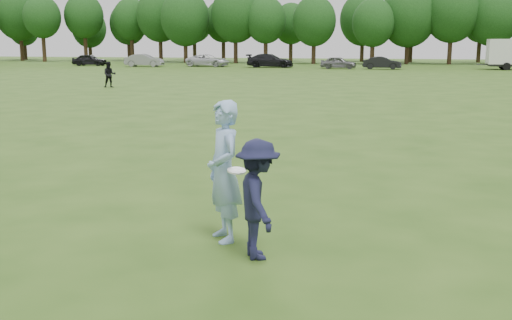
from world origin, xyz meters
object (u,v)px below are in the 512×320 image
object	(u,v)px
car_d	(270,61)
car_e	(338,63)
car_f	(382,63)
thrower	(224,171)
car_b	(144,60)
defender	(258,199)
car_a	(90,60)
car_c	(208,61)
player_far_a	(109,75)

from	to	relation	value
car_d	car_e	bearing A→B (deg)	-104.46
car_e	car_f	size ratio (longest dim) A/B	0.96
thrower	car_b	xyz separation A→B (m)	(-26.54, 58.72, -0.30)
car_d	car_e	xyz separation A→B (m)	(7.99, -1.73, -0.11)
defender	car_a	world-z (taller)	defender
car_d	car_e	world-z (taller)	car_d
thrower	defender	size ratio (longest dim) A/B	1.27
car_b	car_f	distance (m)	27.64
car_a	car_e	world-z (taller)	car_a
car_b	defender	bearing A→B (deg)	-161.39
defender	car_c	distance (m)	64.54
car_b	car_d	distance (m)	15.01
car_d	car_f	xyz separation A→B (m)	(12.67, -1.75, -0.10)
player_far_a	car_f	size ratio (longest dim) A/B	0.41
car_f	thrower	bearing A→B (deg)	-179.42
car_b	car_e	size ratio (longest dim) A/B	1.16
car_b	player_far_a	bearing A→B (deg)	-166.55
car_e	car_f	xyz separation A→B (m)	(4.68, -0.01, 0.01)
defender	car_f	distance (m)	58.84
player_far_a	car_c	xyz separation A→B (m)	(-3.77, 33.15, -0.12)
car_c	defender	bearing A→B (deg)	-156.95
thrower	car_b	world-z (taller)	thrower
car_a	car_b	bearing A→B (deg)	-103.79
thrower	car_a	distance (m)	69.03
defender	car_d	distance (m)	61.80
car_e	player_far_a	bearing A→B (deg)	159.37
car_e	car_c	bearing A→B (deg)	81.59
car_b	car_f	xyz separation A→B (m)	(27.64, -0.50, -0.07)
player_far_a	car_d	bearing A→B (deg)	55.98
player_far_a	car_f	xyz separation A→B (m)	(16.64, 30.62, -0.16)
car_c	player_far_a	bearing A→B (deg)	-168.48
player_far_a	car_a	xyz separation A→B (m)	(-18.71, 32.32, -0.12)
thrower	car_f	xyz separation A→B (m)	(1.09, 58.22, -0.37)
car_d	defender	bearing A→B (deg)	-170.80
player_far_a	car_f	bearing A→B (deg)	34.44
defender	car_a	distance (m)	69.88
car_d	car_b	bearing A→B (deg)	92.53
defender	car_e	distance (m)	59.00
car_d	car_f	world-z (taller)	car_d
player_far_a	car_e	world-z (taller)	player_far_a
thrower	player_far_a	world-z (taller)	thrower
thrower	car_b	size ratio (longest dim) A/B	0.46
defender	car_f	size ratio (longest dim) A/B	0.40
car_a	car_d	world-z (taller)	car_d
defender	car_f	bearing A→B (deg)	-24.71
car_b	car_e	distance (m)	22.96
thrower	car_d	size ratio (longest dim) A/B	0.39
thrower	car_e	distance (m)	58.34
player_far_a	car_d	size ratio (longest dim) A/B	0.31
thrower	defender	distance (m)	0.92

